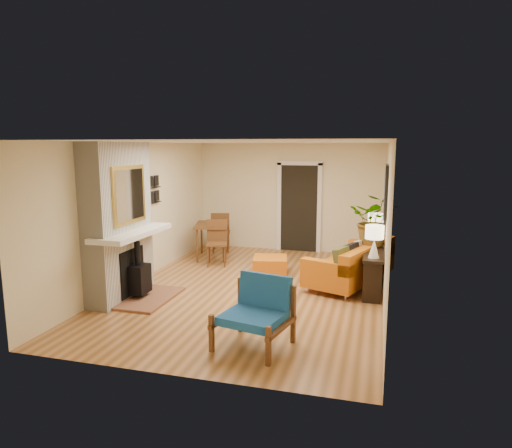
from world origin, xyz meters
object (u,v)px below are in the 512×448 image
Objects in this scene: lamp_far at (376,224)px; houseplant at (375,220)px; dining_table at (215,231)px; console_table at (374,257)px; lamp_near at (374,238)px; blue_chair at (258,308)px; ottoman at (270,264)px; sofa at (355,264)px.

lamp_far is 0.45m from houseplant.
dining_table is 3.62m from lamp_far.
lamp_near is at bearing -90.00° from console_table.
blue_chair is 1.85× the size of lamp_near.
houseplant is at bearing 92.29° from console_table.
dining_table is at bearing 158.69° from console_table.
lamp_near is (0.00, -0.69, 0.49)m from console_table.
dining_table is 3.40× the size of lamp_near.
dining_table is at bearing 149.69° from lamp_near.
dining_table reaches higher than console_table.
lamp_far is at bearing 7.31° from ottoman.
lamp_far is (0.00, 1.37, 0.00)m from lamp_near.
blue_chair is at bearing -111.71° from lamp_far.
lamp_near reaches higher than console_table.
sofa is 0.91m from lamp_far.
lamp_far is 0.56× the size of houseplant.
ottoman is at bearing 100.79° from blue_chair.
blue_chair is (0.62, -3.24, 0.28)m from ottoman.
ottoman is 2.45m from lamp_near.
blue_chair is at bearing -63.01° from dining_table.
blue_chair is at bearing -116.31° from console_table.
sofa is 0.45m from console_table.
lamp_far is at bearing 90.00° from lamp_near.
ottoman is at bearing -172.69° from lamp_far.
blue_chair is 3.14m from console_table.
houseplant reaches higher than ottoman.
lamp_far is (1.39, 3.50, 0.59)m from blue_chair.
sofa is 2.33× the size of blue_chair.
console_table is at bearing -21.31° from dining_table.
lamp_near reaches higher than sofa.
lamp_far is at bearing 88.67° from houseplant.
blue_chair is at bearing -109.17° from sofa.
ottoman is at bearing 151.08° from lamp_near.
dining_table is at bearing 162.25° from houseplant.
dining_table is 3.73m from houseplant.
sofa is at bearing 111.11° from lamp_near.
houseplant reaches higher than console_table.
dining_table reaches higher than blue_chair.
lamp_far is at bearing -11.13° from dining_table.
sofa is at bearing 70.83° from blue_chair.
houseplant is (-0.01, 0.94, 0.14)m from lamp_near.
lamp_far is at bearing 68.29° from blue_chair.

